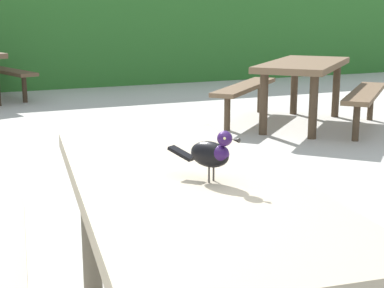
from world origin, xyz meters
TOP-DOWN VIEW (x-y plane):
  - picnic_table_foreground at (0.12, 0.06)m, footprint 1.88×1.91m
  - bird_grackle at (0.18, -0.03)m, footprint 0.17×0.26m
  - picnic_table_mid_left at (3.22, 3.87)m, footprint 2.40×2.40m

SIDE VIEW (x-z plane):
  - picnic_table_foreground at x=0.12m, z-range 0.19..0.93m
  - picnic_table_mid_left at x=3.22m, z-range 0.19..0.93m
  - bird_grackle at x=0.18m, z-range 0.75..0.94m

